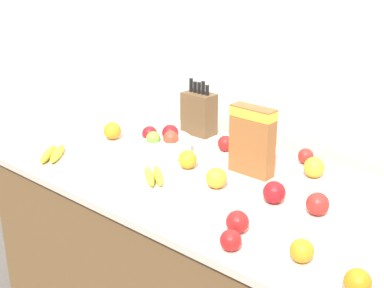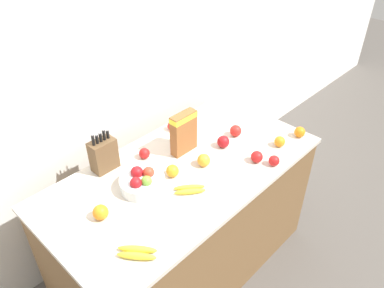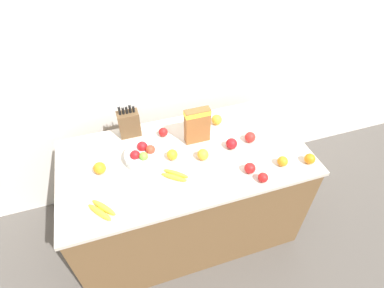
# 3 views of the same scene
# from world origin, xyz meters

# --- Properties ---
(ground_plane) EXTENTS (14.00, 14.00, 0.00)m
(ground_plane) POSITION_xyz_m (0.00, 0.00, 0.00)
(ground_plane) COLOR #514C47
(wall_back) EXTENTS (9.00, 0.06, 2.60)m
(wall_back) POSITION_xyz_m (0.00, 0.67, 1.30)
(wall_back) COLOR silver
(wall_back) RESTS_ON ground_plane
(counter) EXTENTS (1.80, 0.92, 0.94)m
(counter) POSITION_xyz_m (0.00, 0.00, 0.47)
(counter) COLOR brown
(counter) RESTS_ON ground_plane
(knife_block) EXTENTS (0.16, 0.10, 0.31)m
(knife_block) POSITION_xyz_m (-0.33, 0.36, 1.04)
(knife_block) COLOR brown
(knife_block) RESTS_ON counter
(cereal_box) EXTENTS (0.19, 0.07, 0.28)m
(cereal_box) POSITION_xyz_m (0.14, 0.14, 1.09)
(cereal_box) COLOR brown
(cereal_box) RESTS_ON counter
(fruit_bowl) EXTENTS (0.26, 0.26, 0.12)m
(fruit_bowl) POSITION_xyz_m (-0.29, 0.05, 0.98)
(fruit_bowl) COLOR silver
(fruit_bowl) RESTS_ON counter
(banana_bunch_left) EXTENTS (0.18, 0.17, 0.03)m
(banana_bunch_left) POSITION_xyz_m (-0.12, -0.17, 0.95)
(banana_bunch_left) COLOR yellow
(banana_bunch_left) RESTS_ON counter
(banana_bunch_right) EXTENTS (0.18, 0.20, 0.04)m
(banana_bunch_right) POSITION_xyz_m (-0.62, -0.30, 0.95)
(banana_bunch_right) COLOR yellow
(banana_bunch_right) RESTS_ON counter
(apple_middle) EXTENTS (0.08, 0.08, 0.08)m
(apple_middle) POSITION_xyz_m (0.35, -0.02, 0.98)
(apple_middle) COLOR #A31419
(apple_middle) RESTS_ON counter
(apple_leftmost) EXTENTS (0.07, 0.07, 0.07)m
(apple_leftmost) POSITION_xyz_m (0.42, -0.38, 0.97)
(apple_leftmost) COLOR red
(apple_leftmost) RESTS_ON counter
(apple_rear) EXTENTS (0.08, 0.08, 0.08)m
(apple_rear) POSITION_xyz_m (0.51, -0.00, 0.98)
(apple_rear) COLOR red
(apple_rear) RESTS_ON counter
(apple_rightmost) EXTENTS (0.08, 0.08, 0.08)m
(apple_rightmost) POSITION_xyz_m (0.37, -0.28, 0.97)
(apple_rightmost) COLOR red
(apple_rightmost) RESTS_ON counter
(apple_front) EXTENTS (0.07, 0.07, 0.07)m
(apple_front) POSITION_xyz_m (0.25, 0.37, 0.97)
(apple_front) COLOR red
(apple_front) RESTS_ON counter
(apple_near_bananas) EXTENTS (0.07, 0.07, 0.07)m
(apple_near_bananas) POSITION_xyz_m (-0.10, 0.27, 0.97)
(apple_near_bananas) COLOR red
(apple_near_bananas) RESTS_ON counter
(orange_mid_left) EXTENTS (0.08, 0.08, 0.08)m
(orange_mid_left) POSITION_xyz_m (0.35, 0.27, 0.98)
(orange_mid_left) COLOR orange
(orange_mid_left) RESTS_ON counter
(orange_by_cereal) EXTENTS (0.08, 0.08, 0.08)m
(orange_by_cereal) POSITION_xyz_m (-0.60, 0.03, 0.98)
(orange_by_cereal) COLOR orange
(orange_by_cereal) RESTS_ON counter
(orange_front_left) EXTENTS (0.08, 0.08, 0.08)m
(orange_front_left) POSITION_xyz_m (0.81, -0.33, 0.97)
(orange_front_left) COLOR orange
(orange_front_left) RESTS_ON counter
(orange_front_center) EXTENTS (0.07, 0.07, 0.07)m
(orange_front_center) POSITION_xyz_m (0.62, -0.29, 0.97)
(orange_front_center) COLOR orange
(orange_front_center) RESTS_ON counter
(orange_front_right) EXTENTS (0.08, 0.08, 0.08)m
(orange_front_right) POSITION_xyz_m (0.11, -0.06, 0.98)
(orange_front_right) COLOR orange
(orange_front_right) RESTS_ON counter
(orange_mid_right) EXTENTS (0.08, 0.08, 0.08)m
(orange_mid_right) POSITION_xyz_m (-0.09, 0.01, 0.98)
(orange_mid_right) COLOR orange
(orange_mid_right) RESTS_ON counter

